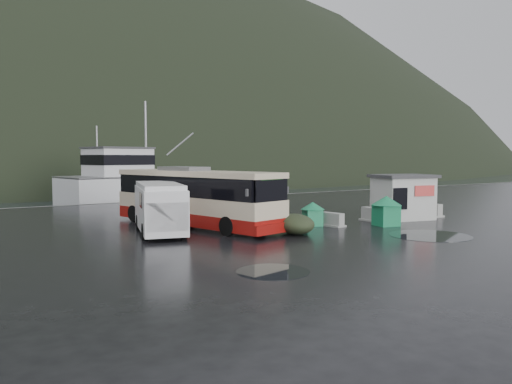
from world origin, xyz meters
TOP-DOWN VIEW (x-y plane):
  - ground at (0.00, 0.00)m, footprint 160.00×160.00m
  - quay_edge at (0.00, 20.00)m, footprint 160.00×0.60m
  - coach_bus at (-2.95, 4.11)m, footprint 5.19×11.72m
  - white_van at (-5.50, 2.87)m, footprint 3.66×6.25m
  - waste_bin_left at (5.70, -1.54)m, footprint 1.40×1.40m
  - waste_bin_right at (2.41, 0.69)m, footprint 1.18×1.18m
  - dome_tent at (-0.19, -1.02)m, footprint 2.42×2.89m
  - ticket_kiosk at (8.74, -0.17)m, footprint 3.95×3.36m
  - jersey_barrier_a at (3.14, -0.03)m, footprint 0.93×1.54m
  - jersey_barrier_b at (6.55, 0.18)m, footprint 0.96×1.65m
  - jersey_barrier_c at (11.30, -0.19)m, footprint 0.83×1.62m
  - fishing_trawler at (6.43, 27.25)m, footprint 27.00×10.08m
  - puddles at (1.72, -5.58)m, footprint 13.65×4.92m

SIDE VIEW (x-z plane):
  - ground at x=0.00m, z-range 0.00..0.00m
  - quay_edge at x=0.00m, z-range -0.75..0.75m
  - coach_bus at x=-2.95m, z-range -1.61..1.61m
  - white_van at x=-5.50m, z-range -1.24..1.24m
  - waste_bin_left at x=5.70m, z-range -0.81..0.81m
  - waste_bin_right at x=2.41m, z-range -0.64..0.64m
  - dome_tent at x=-0.19m, z-range -0.49..0.49m
  - ticket_kiosk at x=8.74m, z-range -1.34..1.34m
  - jersey_barrier_a at x=3.14m, z-range -0.36..0.36m
  - jersey_barrier_b at x=6.55m, z-range -0.39..0.39m
  - jersey_barrier_c at x=11.30m, z-range -0.40..0.40m
  - fishing_trawler at x=6.43m, z-range -5.28..5.28m
  - puddles at x=1.72m, z-range 0.00..0.01m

